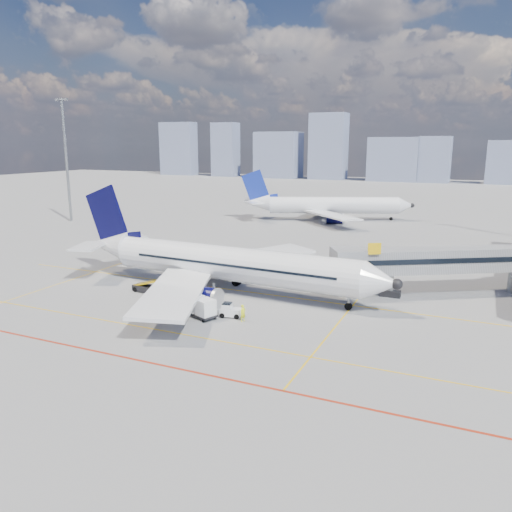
{
  "coord_description": "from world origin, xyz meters",
  "views": [
    {
      "loc": [
        24.97,
        -40.95,
        16.35
      ],
      "look_at": [
        2.59,
        9.0,
        4.0
      ],
      "focal_mm": 35.0,
      "sensor_mm": 36.0,
      "label": 1
    }
  ],
  "objects_px": {
    "main_aircraft": "(220,263)",
    "second_aircraft": "(326,205)",
    "belt_loader": "(150,288)",
    "baggage_tug": "(230,310)",
    "ramp_worker": "(243,313)",
    "cargo_dolly": "(200,306)"
  },
  "relations": [
    {
      "from": "ramp_worker",
      "to": "belt_loader",
      "type": "bearing_deg",
      "value": 99.6
    },
    {
      "from": "second_aircraft",
      "to": "cargo_dolly",
      "type": "height_order",
      "value": "second_aircraft"
    },
    {
      "from": "cargo_dolly",
      "to": "second_aircraft",
      "type": "bearing_deg",
      "value": 118.04
    },
    {
      "from": "second_aircraft",
      "to": "cargo_dolly",
      "type": "relative_size",
      "value": 9.17
    },
    {
      "from": "cargo_dolly",
      "to": "baggage_tug",
      "type": "bearing_deg",
      "value": 46.35
    },
    {
      "from": "second_aircraft",
      "to": "baggage_tug",
      "type": "distance_m",
      "value": 64.99
    },
    {
      "from": "belt_loader",
      "to": "ramp_worker",
      "type": "relative_size",
      "value": 3.51
    },
    {
      "from": "main_aircraft",
      "to": "second_aircraft",
      "type": "bearing_deg",
      "value": 97.11
    },
    {
      "from": "cargo_dolly",
      "to": "belt_loader",
      "type": "relative_size",
      "value": 0.68
    },
    {
      "from": "main_aircraft",
      "to": "belt_loader",
      "type": "relative_size",
      "value": 6.94
    },
    {
      "from": "main_aircraft",
      "to": "cargo_dolly",
      "type": "distance_m",
      "value": 9.23
    },
    {
      "from": "belt_loader",
      "to": "baggage_tug",
      "type": "bearing_deg",
      "value": -6.94
    },
    {
      "from": "main_aircraft",
      "to": "cargo_dolly",
      "type": "height_order",
      "value": "main_aircraft"
    },
    {
      "from": "second_aircraft",
      "to": "baggage_tug",
      "type": "xyz_separation_m",
      "value": [
        9.26,
        -64.28,
        -2.57
      ]
    },
    {
      "from": "second_aircraft",
      "to": "cargo_dolly",
      "type": "xyz_separation_m",
      "value": [
        6.64,
        -65.45,
        -2.15
      ]
    },
    {
      "from": "second_aircraft",
      "to": "belt_loader",
      "type": "relative_size",
      "value": 6.23
    },
    {
      "from": "main_aircraft",
      "to": "belt_loader",
      "type": "xyz_separation_m",
      "value": [
        -6.77,
        -4.03,
        -2.63
      ]
    },
    {
      "from": "main_aircraft",
      "to": "baggage_tug",
      "type": "bearing_deg",
      "value": -52.99
    },
    {
      "from": "baggage_tug",
      "to": "cargo_dolly",
      "type": "xyz_separation_m",
      "value": [
        -2.62,
        -1.17,
        0.41
      ]
    },
    {
      "from": "baggage_tug",
      "to": "ramp_worker",
      "type": "relative_size",
      "value": 1.31
    },
    {
      "from": "main_aircraft",
      "to": "second_aircraft",
      "type": "xyz_separation_m",
      "value": [
        -4.2,
        56.82,
        0.0
      ]
    },
    {
      "from": "second_aircraft",
      "to": "cargo_dolly",
      "type": "distance_m",
      "value": 65.82
    }
  ]
}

